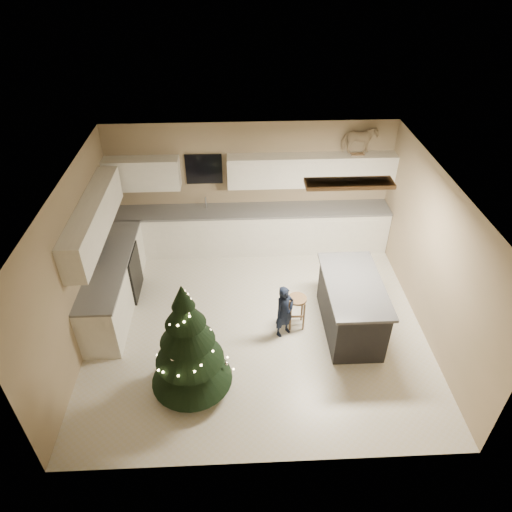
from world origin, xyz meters
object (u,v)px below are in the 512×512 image
at_px(toddler, 284,312).
at_px(bar_stool, 297,305).
at_px(island, 351,306).
at_px(christmas_tree, 189,349).
at_px(rocking_horse, 359,140).

bearing_deg(toddler, bar_stool, 4.64).
distance_m(island, christmas_tree, 2.77).
bearing_deg(christmas_tree, island, 23.51).
distance_m(bar_stool, christmas_tree, 2.06).
xyz_separation_m(island, toddler, (-1.10, -0.08, -0.00)).
distance_m(bar_stool, rocking_horse, 3.31).
distance_m(toddler, rocking_horse, 3.52).
height_order(island, toddler, toddler).
bearing_deg(toddler, christmas_tree, -178.69).
height_order(toddler, rocking_horse, rocking_horse).
bearing_deg(toddler, rocking_horse, 24.59).
distance_m(island, rocking_horse, 3.12).
height_order(island, bar_stool, island).
relative_size(island, christmas_tree, 0.89).
bearing_deg(island, bar_stool, 173.56).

